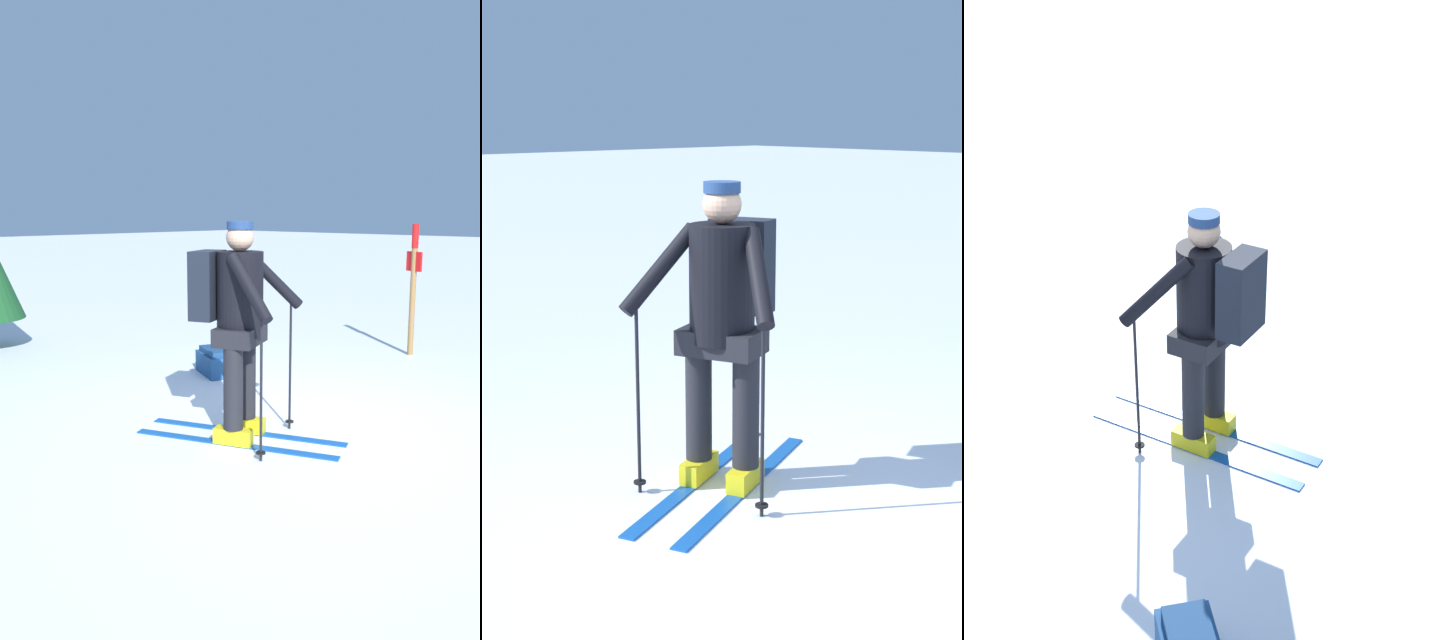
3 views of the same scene
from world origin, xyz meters
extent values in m
plane|color=white|center=(0.00, 0.00, 0.00)|extent=(80.00, 80.00, 0.00)
cube|color=#144C9E|center=(-0.33, 0.20, 0.01)|extent=(0.72, 1.57, 0.01)
cube|color=yellow|center=(-0.33, 0.20, 0.07)|extent=(0.22, 0.32, 0.12)
cylinder|color=black|center=(-0.33, 0.20, 0.48)|extent=(0.15, 0.15, 0.71)
cube|color=#144C9E|center=(-0.60, 0.09, 0.01)|extent=(0.72, 1.57, 0.01)
cube|color=yellow|center=(-0.60, 0.09, 0.07)|extent=(0.22, 0.32, 0.12)
cylinder|color=black|center=(-0.60, 0.09, 0.48)|extent=(0.15, 0.15, 0.71)
cube|color=black|center=(-0.47, 0.15, 0.84)|extent=(0.52, 0.45, 0.14)
cylinder|color=black|center=(-0.47, 0.15, 1.16)|extent=(0.36, 0.36, 0.64)
sphere|color=tan|center=(-0.47, 0.15, 1.59)|extent=(0.21, 0.21, 0.21)
cylinder|color=navy|center=(-0.47, 0.15, 1.68)|extent=(0.20, 0.20, 0.06)
cube|color=black|center=(-0.57, 0.40, 1.22)|extent=(0.38, 0.30, 0.53)
cylinder|color=black|center=(-0.02, 0.01, 0.55)|extent=(0.02, 0.02, 1.10)
cylinder|color=black|center=(-0.02, 0.01, 0.06)|extent=(0.07, 0.07, 0.01)
cylinder|color=black|center=(-0.14, 0.09, 1.24)|extent=(0.45, 0.35, 0.48)
cylinder|color=black|center=(-0.69, -0.27, 0.55)|extent=(0.02, 0.02, 1.10)
cylinder|color=black|center=(-0.69, -0.27, 0.06)|extent=(0.07, 0.07, 0.01)
cylinder|color=black|center=(-0.66, -0.12, 1.24)|extent=(0.18, 0.49, 0.48)
camera|label=1|loc=(-3.90, -3.09, 1.78)|focal=35.00mm
camera|label=2|loc=(2.99, -3.08, 2.05)|focal=50.00mm
camera|label=3|loc=(2.59, 4.18, 3.82)|focal=50.00mm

